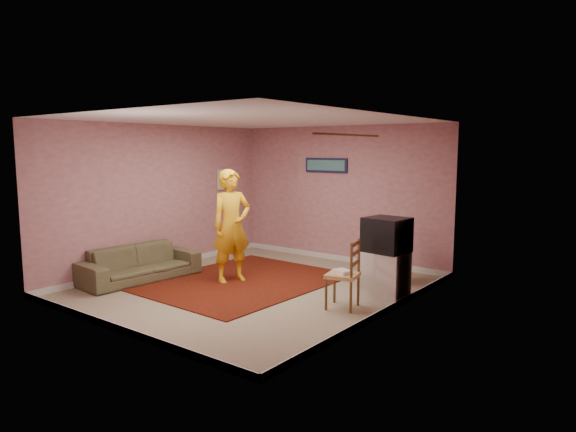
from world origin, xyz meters
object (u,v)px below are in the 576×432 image
Objects in this scene: tv_cabinet at (386,276)px; person at (232,226)px; crt_tv at (386,235)px; chair_b at (343,267)px; sofa at (140,263)px; chair_a at (394,251)px.

person reaches higher than tv_cabinet.
crt_tv is 1.21× the size of chair_b.
person is (-2.49, -0.54, -0.04)m from crt_tv.
crt_tv reaches higher than sofa.
tv_cabinet is at bearing -58.16° from person.
tv_cabinet is 1.47× the size of chair_a.
chair_a is at bearing -50.69° from sofa.
tv_cabinet is 0.76m from chair_b.
crt_tv is at bearing -64.63° from sofa.
crt_tv is 1.09m from chair_a.
chair_a is 2.65m from person.
crt_tv is 0.32× the size of sofa.
chair_a is at bearing -35.87° from person.
tv_cabinet is 2.62m from person.
person reaches higher than chair_a.
tv_cabinet is 0.37× the size of sofa.
tv_cabinet reaches higher than sofa.
person is at bearing -161.94° from chair_a.
chair_b is at bearing -72.89° from sofa.
sofa is (-3.75, -1.42, -0.07)m from tv_cabinet.
chair_b is 0.28× the size of person.
crt_tv is at bearing -58.11° from person.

